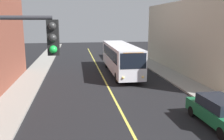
{
  "coord_description": "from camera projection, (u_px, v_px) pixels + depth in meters",
  "views": [
    {
      "loc": [
        -2.86,
        -6.37,
        5.75
      ],
      "look_at": [
        0.0,
        11.71,
        2.0
      ],
      "focal_mm": 38.24,
      "sensor_mm": 36.0,
      "label": 1
    }
  ],
  "objects": [
    {
      "name": "sidewalk_left",
      "position": [
        11.0,
        106.0,
        16.31
      ],
      "size": [
        2.5,
        90.0,
        0.15
      ],
      "primitive_type": "cube",
      "color": "gray",
      "rests_on": "ground"
    },
    {
      "name": "sidewalk_right",
      "position": [
        207.0,
        96.0,
        18.53
      ],
      "size": [
        2.5,
        90.0,
        0.15
      ],
      "primitive_type": "cube",
      "color": "gray",
      "rests_on": "ground"
    },
    {
      "name": "lane_stripe_center",
      "position": [
        107.0,
        84.0,
        22.27
      ],
      "size": [
        0.16,
        60.0,
        0.01
      ],
      "primitive_type": "cube",
      "color": "#D8CC4C",
      "rests_on": "ground"
    },
    {
      "name": "building_right_warehouse",
      "position": [
        224.0,
        37.0,
        27.82
      ],
      "size": [
        12.0,
        20.4,
        7.93
      ],
      "color": "beige",
      "rests_on": "ground"
    },
    {
      "name": "city_bus",
      "position": [
        121.0,
        57.0,
        26.61
      ],
      "size": [
        2.64,
        12.17,
        3.2
      ],
      "color": "silver",
      "rests_on": "ground"
    },
    {
      "name": "parked_car_green",
      "position": [
        219.0,
        111.0,
        13.22
      ],
      "size": [
        1.86,
        4.42,
        1.62
      ],
      "color": "#196038",
      "rests_on": "ground"
    }
  ]
}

